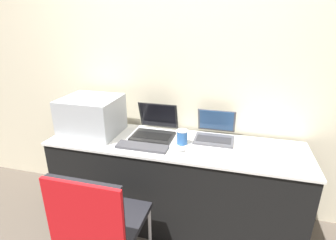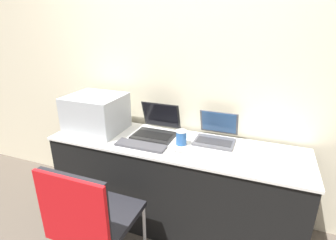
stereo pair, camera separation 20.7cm
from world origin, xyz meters
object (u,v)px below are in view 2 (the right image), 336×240
external_keyboard (141,145)px  coffee_cup (181,138)px  laptop_left (156,128)px  mouse (178,150)px  printer (96,112)px  laptop_right (216,135)px  chair (88,215)px

external_keyboard → coffee_cup: 0.32m
laptop_left → mouse: size_ratio=4.56×
printer → laptop_left: (0.53, 0.11, -0.12)m
mouse → laptop_left: bearing=138.5°
coffee_cup → external_keyboard: bearing=-151.5°
external_keyboard → mouse: size_ratio=5.31×
printer → external_keyboard: printer is taller
printer → laptop_right: 1.05m
laptop_right → mouse: bearing=-126.2°
mouse → laptop_right: bearing=53.8°
laptop_right → external_keyboard: laptop_right is taller
printer → chair: 0.95m
laptop_left → chair: (-0.09, -0.86, -0.27)m
external_keyboard → laptop_right: bearing=32.2°
coffee_cup → chair: bearing=-115.5°
laptop_right → printer: bearing=-171.0°
laptop_left → printer: bearing=-168.5°
printer → laptop_left: size_ratio=1.34×
printer → chair: printer is taller
coffee_cup → mouse: bearing=-82.7°
printer → laptop_right: printer is taller
external_keyboard → printer: bearing=162.3°
laptop_left → laptop_right: 0.51m
laptop_left → coffee_cup: bearing=-24.2°
laptop_left → mouse: bearing=-41.5°
laptop_left → chair: size_ratio=0.38×
printer → external_keyboard: size_ratio=1.15×
coffee_cup → chair: chair is taller
coffee_cup → mouse: (0.02, -0.13, -0.04)m
laptop_left → coffee_cup: (0.26, -0.12, 0.00)m
laptop_left → mouse: (0.28, -0.25, -0.04)m
coffee_cup → mouse: coffee_cup is taller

